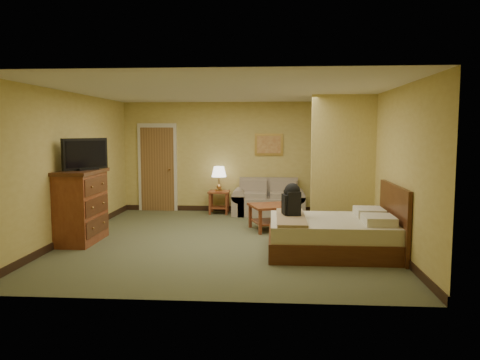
# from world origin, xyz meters

# --- Properties ---
(floor) EXTENTS (6.00, 6.00, 0.00)m
(floor) POSITION_xyz_m (0.00, 0.00, 0.00)
(floor) COLOR #505436
(floor) RESTS_ON ground
(ceiling) EXTENTS (6.00, 6.00, 0.00)m
(ceiling) POSITION_xyz_m (0.00, 0.00, 2.60)
(ceiling) COLOR white
(ceiling) RESTS_ON back_wall
(back_wall) EXTENTS (5.50, 0.02, 2.60)m
(back_wall) POSITION_xyz_m (0.00, 3.00, 1.30)
(back_wall) COLOR tan
(back_wall) RESTS_ON floor
(left_wall) EXTENTS (0.02, 6.00, 2.60)m
(left_wall) POSITION_xyz_m (-2.75, 0.00, 1.30)
(left_wall) COLOR tan
(left_wall) RESTS_ON floor
(right_wall) EXTENTS (0.02, 6.00, 2.60)m
(right_wall) POSITION_xyz_m (2.75, 0.00, 1.30)
(right_wall) COLOR tan
(right_wall) RESTS_ON floor
(partition) EXTENTS (1.20, 0.15, 2.60)m
(partition) POSITION_xyz_m (2.15, 0.93, 1.30)
(partition) COLOR tan
(partition) RESTS_ON floor
(door) EXTENTS (0.94, 0.16, 2.10)m
(door) POSITION_xyz_m (-1.95, 2.96, 1.03)
(door) COLOR beige
(door) RESTS_ON floor
(baseboard) EXTENTS (5.50, 0.02, 0.12)m
(baseboard) POSITION_xyz_m (0.00, 2.99, 0.06)
(baseboard) COLOR black
(baseboard) RESTS_ON floor
(loveseat) EXTENTS (1.65, 0.77, 0.84)m
(loveseat) POSITION_xyz_m (0.72, 2.57, 0.27)
(loveseat) COLOR gray
(loveseat) RESTS_ON floor
(side_table) EXTENTS (0.48, 0.48, 0.53)m
(side_table) POSITION_xyz_m (-0.43, 2.65, 0.35)
(side_table) COLOR maroon
(side_table) RESTS_ON floor
(table_lamp) EXTENTS (0.35, 0.35, 0.57)m
(table_lamp) POSITION_xyz_m (-0.43, 2.65, 0.96)
(table_lamp) COLOR #B38141
(table_lamp) RESTS_ON side_table
(coffee_table) EXTENTS (0.98, 0.98, 0.50)m
(coffee_table) POSITION_xyz_m (0.80, 0.89, 0.36)
(coffee_table) COLOR maroon
(coffee_table) RESTS_ON floor
(wall_picture) EXTENTS (0.66, 0.04, 0.52)m
(wall_picture) POSITION_xyz_m (0.72, 2.97, 1.60)
(wall_picture) COLOR #B78E3F
(wall_picture) RESTS_ON back_wall
(dresser) EXTENTS (0.62, 1.18, 1.25)m
(dresser) POSITION_xyz_m (-2.48, -0.33, 0.63)
(dresser) COLOR maroon
(dresser) RESTS_ON floor
(tv) EXTENTS (0.51, 0.79, 0.54)m
(tv) POSITION_xyz_m (-2.38, -0.33, 1.51)
(tv) COLOR black
(tv) RESTS_ON dresser
(bed) EXTENTS (1.98, 1.68, 1.09)m
(bed) POSITION_xyz_m (1.82, -0.73, 0.30)
(bed) COLOR #431F0F
(bed) RESTS_ON floor
(backpack) EXTENTS (0.27, 0.36, 0.56)m
(backpack) POSITION_xyz_m (1.13, -0.60, 0.83)
(backpack) COLOR black
(backpack) RESTS_ON bed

